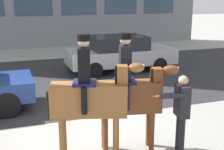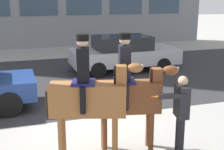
{
  "view_description": "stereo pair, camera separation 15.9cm",
  "coord_description": "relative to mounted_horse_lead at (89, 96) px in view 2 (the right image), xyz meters",
  "views": [
    {
      "loc": [
        -1.9,
        -7.22,
        3.27
      ],
      "look_at": [
        0.29,
        -0.94,
        1.56
      ],
      "focal_mm": 50.0,
      "sensor_mm": 36.0,
      "label": 1
    },
    {
      "loc": [
        -1.75,
        -7.27,
        3.27
      ],
      "look_at": [
        0.29,
        -0.94,
        1.56
      ],
      "focal_mm": 50.0,
      "sensor_mm": 36.0,
      "label": 2
    }
  ],
  "objects": [
    {
      "name": "ground_plane",
      "position": [
        0.4,
        1.65,
        -1.36
      ],
      "size": [
        80.0,
        80.0,
        0.0
      ],
      "primitive_type": "plane",
      "color": "#9E9B93"
    },
    {
      "name": "mounted_horse_lead",
      "position": [
        0.0,
        0.0,
        0.0
      ],
      "size": [
        1.84,
        0.86,
        2.56
      ],
      "rotation": [
        0.0,
        0.0,
        -0.3
      ],
      "color": "brown",
      "rests_on": "ground_plane"
    },
    {
      "name": "street_car_far_lane",
      "position": [
        3.31,
        7.14,
        -0.57
      ],
      "size": [
        4.7,
        2.06,
        1.54
      ],
      "color": "#B7B7BC",
      "rests_on": "ground_plane"
    },
    {
      "name": "mounted_horse_companion",
      "position": [
        0.89,
        0.15,
        -0.07
      ],
      "size": [
        1.81,
        0.73,
        2.54
      ],
      "rotation": [
        0.0,
        0.0,
        -0.22
      ],
      "color": "brown",
      "rests_on": "ground_plane"
    },
    {
      "name": "pedestrian_bystander",
      "position": [
        1.83,
        -0.35,
        -0.36
      ],
      "size": [
        0.88,
        0.44,
        1.7
      ],
      "rotation": [
        0.0,
        0.0,
        2.95
      ],
      "color": "#232328",
      "rests_on": "ground_plane"
    },
    {
      "name": "road_surface",
      "position": [
        0.4,
        6.4,
        -1.35
      ],
      "size": [
        22.79,
        8.5,
        0.01
      ],
      "color": "#2D2D30",
      "rests_on": "ground_plane"
    }
  ]
}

